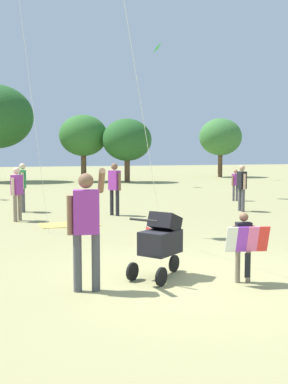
{
  "coord_description": "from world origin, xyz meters",
  "views": [
    {
      "loc": [
        -3.09,
        -6.32,
        1.94
      ],
      "look_at": [
        -0.54,
        0.74,
        1.3
      ],
      "focal_mm": 43.2,
      "sensor_mm": 36.0,
      "label": 1
    }
  ],
  "objects_px": {
    "stroller": "(161,239)",
    "person_red_shirt": "(114,185)",
    "person_kid_running": "(242,184)",
    "cooler_box": "(158,232)",
    "person_adult_flyer": "(86,220)",
    "person_back_turned": "(23,183)",
    "child_with_butterfly_kite": "(244,241)",
    "person_couple_left": "(235,182)",
    "person_sitting_far": "(17,190)",
    "picnic_blanket": "(70,224)"
  },
  "relations": [
    {
      "from": "stroller",
      "to": "child_with_butterfly_kite",
      "type": "bearing_deg",
      "value": -33.88
    },
    {
      "from": "stroller",
      "to": "person_kid_running",
      "type": "xyz_separation_m",
      "value": [
        5.56,
        6.66,
        0.3
      ]
    },
    {
      "from": "stroller",
      "to": "person_red_shirt",
      "type": "height_order",
      "value": "person_red_shirt"
    },
    {
      "from": "child_with_butterfly_kite",
      "to": "person_sitting_far",
      "type": "xyz_separation_m",
      "value": [
        -2.65,
        7.62,
        0.27
      ]
    },
    {
      "from": "person_adult_flyer",
      "to": "person_sitting_far",
      "type": "relative_size",
      "value": 1.13
    },
    {
      "from": "stroller",
      "to": "cooler_box",
      "type": "height_order",
      "value": "stroller"
    },
    {
      "from": "person_kid_running",
      "to": "person_adult_flyer",
      "type": "bearing_deg",
      "value": -134.34
    },
    {
      "from": "stroller",
      "to": "person_sitting_far",
      "type": "relative_size",
      "value": 0.69
    },
    {
      "from": "child_with_butterfly_kite",
      "to": "person_red_shirt",
      "type": "distance_m",
      "value": 7.82
    },
    {
      "from": "person_couple_left",
      "to": "picnic_blanket",
      "type": "height_order",
      "value": "person_couple_left"
    },
    {
      "from": "person_couple_left",
      "to": "person_back_turned",
      "type": "bearing_deg",
      "value": -174.93
    },
    {
      "from": "child_with_butterfly_kite",
      "to": "person_red_shirt",
      "type": "xyz_separation_m",
      "value": [
        0.27,
        7.81,
        0.33
      ]
    },
    {
      "from": "stroller",
      "to": "person_couple_left",
      "type": "height_order",
      "value": "person_couple_left"
    },
    {
      "from": "person_kid_running",
      "to": "picnic_blanket",
      "type": "distance_m",
      "value": 6.04
    },
    {
      "from": "child_with_butterfly_kite",
      "to": "person_kid_running",
      "type": "xyz_separation_m",
      "value": [
        4.52,
        7.36,
        0.28
      ]
    },
    {
      "from": "child_with_butterfly_kite",
      "to": "person_couple_left",
      "type": "height_order",
      "value": "person_couple_left"
    },
    {
      "from": "person_adult_flyer",
      "to": "person_kid_running",
      "type": "relative_size",
      "value": 1.12
    },
    {
      "from": "child_with_butterfly_kite",
      "to": "stroller",
      "type": "distance_m",
      "value": 1.26
    },
    {
      "from": "person_adult_flyer",
      "to": "person_sitting_far",
      "type": "xyz_separation_m",
      "value": [
        -0.36,
        7.22,
        -0.1
      ]
    },
    {
      "from": "person_adult_flyer",
      "to": "picnic_blanket",
      "type": "bearing_deg",
      "value": 81.52
    },
    {
      "from": "person_kid_running",
      "to": "cooler_box",
      "type": "bearing_deg",
      "value": -140.05
    },
    {
      "from": "person_couple_left",
      "to": "cooler_box",
      "type": "distance_m",
      "value": 9.09
    },
    {
      "from": "person_adult_flyer",
      "to": "person_kid_running",
      "type": "distance_m",
      "value": 9.74
    },
    {
      "from": "child_with_butterfly_kite",
      "to": "person_couple_left",
      "type": "bearing_deg",
      "value": 59.57
    },
    {
      "from": "person_sitting_far",
      "to": "person_couple_left",
      "type": "height_order",
      "value": "person_sitting_far"
    },
    {
      "from": "stroller",
      "to": "picnic_blanket",
      "type": "height_order",
      "value": "stroller"
    },
    {
      "from": "person_sitting_far",
      "to": "person_back_turned",
      "type": "xyz_separation_m",
      "value": [
        0.34,
        2.02,
        0.04
      ]
    },
    {
      "from": "person_couple_left",
      "to": "person_kid_running",
      "type": "height_order",
      "value": "person_kid_running"
    },
    {
      "from": "person_couple_left",
      "to": "person_red_shirt",
      "type": "bearing_deg",
      "value": -156.1
    },
    {
      "from": "person_couple_left",
      "to": "picnic_blanket",
      "type": "distance_m",
      "value": 8.49
    },
    {
      "from": "person_adult_flyer",
      "to": "person_sitting_far",
      "type": "distance_m",
      "value": 7.23
    },
    {
      "from": "person_adult_flyer",
      "to": "person_sitting_far",
      "type": "height_order",
      "value": "person_adult_flyer"
    },
    {
      "from": "person_kid_running",
      "to": "person_sitting_far",
      "type": "bearing_deg",
      "value": 177.95
    },
    {
      "from": "stroller",
      "to": "person_back_turned",
      "type": "xyz_separation_m",
      "value": [
        -1.27,
        8.94,
        0.34
      ]
    },
    {
      "from": "stroller",
      "to": "person_adult_flyer",
      "type": "bearing_deg",
      "value": -166.31
    },
    {
      "from": "person_red_shirt",
      "to": "picnic_blanket",
      "type": "distance_m",
      "value": 2.34
    },
    {
      "from": "picnic_blanket",
      "to": "child_with_butterfly_kite",
      "type": "bearing_deg",
      "value": -77.88
    },
    {
      "from": "person_red_shirt",
      "to": "cooler_box",
      "type": "relative_size",
      "value": 3.62
    },
    {
      "from": "person_sitting_far",
      "to": "person_couple_left",
      "type": "bearing_deg",
      "value": 17.54
    },
    {
      "from": "stroller",
      "to": "person_red_shirt",
      "type": "distance_m",
      "value": 7.23
    },
    {
      "from": "person_back_turned",
      "to": "cooler_box",
      "type": "bearing_deg",
      "value": -68.54
    },
    {
      "from": "child_with_butterfly_kite",
      "to": "cooler_box",
      "type": "height_order",
      "value": "child_with_butterfly_kite"
    },
    {
      "from": "person_back_turned",
      "to": "stroller",
      "type": "bearing_deg",
      "value": -81.92
    },
    {
      "from": "person_back_turned",
      "to": "person_couple_left",
      "type": "bearing_deg",
      "value": 5.07
    },
    {
      "from": "child_with_butterfly_kite",
      "to": "cooler_box",
      "type": "distance_m",
      "value": 3.65
    },
    {
      "from": "person_adult_flyer",
      "to": "person_couple_left",
      "type": "relative_size",
      "value": 1.36
    },
    {
      "from": "person_adult_flyer",
      "to": "cooler_box",
      "type": "height_order",
      "value": "person_adult_flyer"
    },
    {
      "from": "person_adult_flyer",
      "to": "cooler_box",
      "type": "relative_size",
      "value": 3.86
    },
    {
      "from": "person_couple_left",
      "to": "person_back_turned",
      "type": "relative_size",
      "value": 0.8
    },
    {
      "from": "picnic_blanket",
      "to": "cooler_box",
      "type": "height_order",
      "value": "cooler_box"
    }
  ]
}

